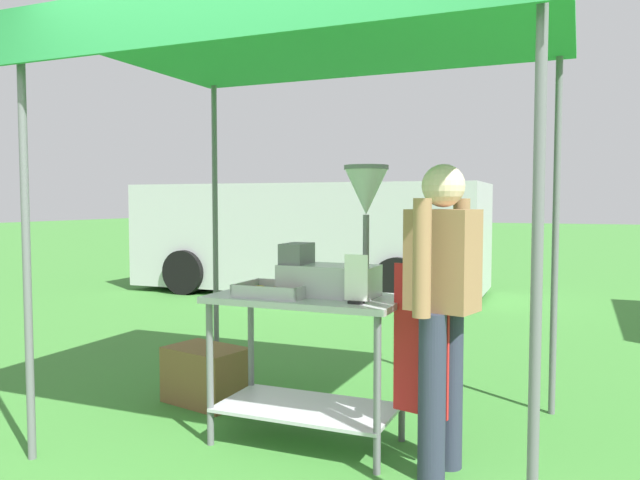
% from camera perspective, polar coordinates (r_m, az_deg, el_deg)
% --- Properties ---
extents(ground_plane, '(70.00, 70.00, 0.00)m').
position_cam_1_polar(ground_plane, '(8.67, 13.65, -5.99)').
color(ground_plane, '#3D7F33').
extents(stall_canopy, '(2.82, 2.09, 2.41)m').
position_cam_1_polar(stall_canopy, '(3.78, -0.62, 17.17)').
color(stall_canopy, slate).
rests_on(stall_canopy, ground).
extents(donut_cart, '(1.11, 0.59, 0.87)m').
position_cam_1_polar(donut_cart, '(3.67, -1.22, -9.07)').
color(donut_cart, '#B7B7BC').
rests_on(donut_cart, ground).
extents(donut_tray, '(0.42, 0.33, 0.07)m').
position_cam_1_polar(donut_tray, '(3.63, -4.04, -4.76)').
color(donut_tray, '#B7B7BC').
rests_on(donut_tray, donut_cart).
extents(donut_fryer, '(0.63, 0.28, 0.75)m').
position_cam_1_polar(donut_fryer, '(3.56, 1.77, -0.80)').
color(donut_fryer, '#B7B7BC').
rests_on(donut_fryer, donut_cart).
extents(menu_sign, '(0.13, 0.05, 0.26)m').
position_cam_1_polar(menu_sign, '(3.33, 3.34, -3.93)').
color(menu_sign, black).
rests_on(menu_sign, donut_cart).
extents(vendor, '(0.47, 0.54, 1.61)m').
position_cam_1_polar(vendor, '(3.27, 11.04, -5.59)').
color(vendor, '#2D3347').
rests_on(vendor, ground).
extents(supply_crate, '(0.62, 0.48, 0.39)m').
position_cam_1_polar(supply_crate, '(4.56, -10.42, -12.08)').
color(supply_crate, brown).
rests_on(supply_crate, ground).
extents(van_silver, '(5.45, 2.20, 1.69)m').
position_cam_1_polar(van_silver, '(9.77, -0.97, 0.35)').
color(van_silver, '#BCBCC1').
rests_on(van_silver, ground).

